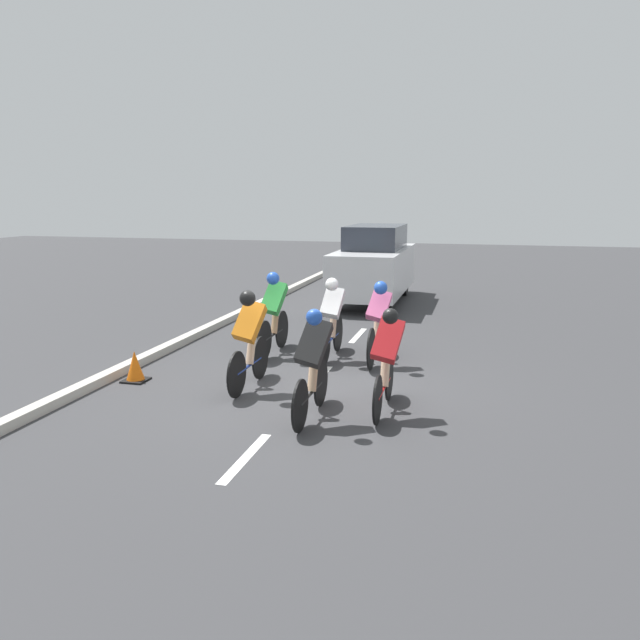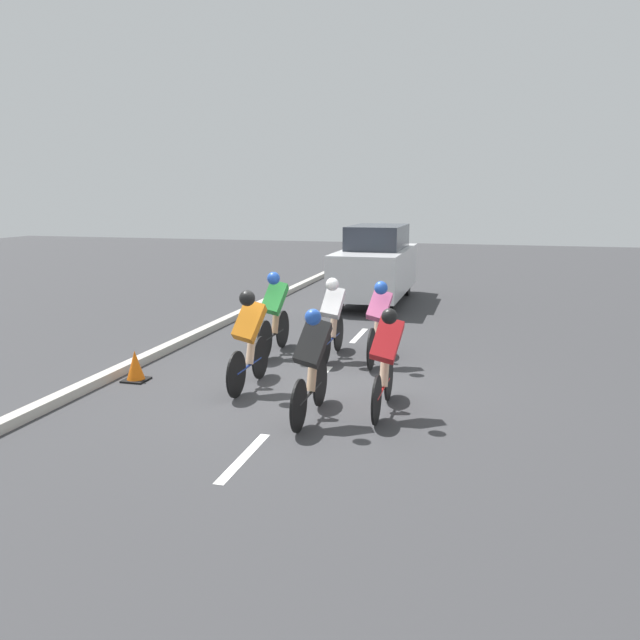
{
  "view_description": "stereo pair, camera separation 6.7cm",
  "coord_description": "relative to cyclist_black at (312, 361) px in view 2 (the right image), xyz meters",
  "views": [
    {
      "loc": [
        -2.45,
        8.74,
        2.87
      ],
      "look_at": [
        -0.02,
        -0.55,
        0.95
      ],
      "focal_mm": 35.0,
      "sensor_mm": 36.0,
      "label": 1
    },
    {
      "loc": [
        -2.52,
        8.72,
        2.87
      ],
      "look_at": [
        -0.02,
        -0.55,
        0.95
      ],
      "focal_mm": 35.0,
      "sensor_mm": 36.0,
      "label": 2
    }
  ],
  "objects": [
    {
      "name": "cyclist_red",
      "position": [
        -0.87,
        -0.49,
        -0.02
      ],
      "size": [
        0.43,
        1.65,
        1.48
      ],
      "color": "black",
      "rests_on": "ground"
    },
    {
      "name": "cyclist_pink",
      "position": [
        -0.35,
        -2.96,
        -0.02
      ],
      "size": [
        0.43,
        1.68,
        1.48
      ],
      "color": "black",
      "rests_on": "ground"
    },
    {
      "name": "ground_plane",
      "position": [
        0.41,
        -1.3,
        -0.79
      ],
      "size": [
        60.0,
        60.0,
        0.0
      ],
      "primitive_type": "plane",
      "color": "#38383A"
    },
    {
      "name": "cyclist_black",
      "position": [
        0.0,
        0.0,
        0.0
      ],
      "size": [
        0.45,
        1.69,
        1.52
      ],
      "color": "black",
      "rests_on": "ground"
    },
    {
      "name": "lane_stripe_mid",
      "position": [
        0.41,
        -1.86,
        -0.79
      ],
      "size": [
        0.12,
        1.4,
        0.01
      ],
      "primitive_type": "cube",
      "color": "white",
      "rests_on": "ground"
    },
    {
      "name": "cyclist_orange",
      "position": [
        1.26,
        -1.02,
        0.03
      ],
      "size": [
        0.44,
        1.67,
        1.55
      ],
      "color": "black",
      "rests_on": "ground"
    },
    {
      "name": "lane_stripe_near",
      "position": [
        0.41,
        1.34,
        -0.79
      ],
      "size": [
        0.12,
        1.4,
        0.01
      ],
      "primitive_type": "cube",
      "color": "white",
      "rests_on": "ground"
    },
    {
      "name": "lane_stripe_far",
      "position": [
        0.41,
        -5.06,
        -0.79
      ],
      "size": [
        0.12,
        1.4,
        0.01
      ],
      "primitive_type": "cube",
      "color": "white",
      "rests_on": "ground"
    },
    {
      "name": "cyclist_white",
      "position": [
        0.49,
        -3.1,
        -0.01
      ],
      "size": [
        0.4,
        1.66,
        1.49
      ],
      "color": "black",
      "rests_on": "ground"
    },
    {
      "name": "curb",
      "position": [
        3.61,
        -1.86,
        -0.72
      ],
      "size": [
        0.2,
        26.78,
        0.14
      ],
      "primitive_type": "cube",
      "color": "#B7B2A8",
      "rests_on": "ground"
    },
    {
      "name": "cyclist_green",
      "position": [
        1.58,
        -3.09,
        0.02
      ],
      "size": [
        0.43,
        1.71,
        1.56
      ],
      "color": "black",
      "rests_on": "ground"
    },
    {
      "name": "support_car",
      "position": [
        0.81,
        -9.29,
        0.26
      ],
      "size": [
        1.7,
        4.58,
        2.08
      ],
      "color": "black",
      "rests_on": "ground"
    },
    {
      "name": "traffic_cone",
      "position": [
        3.16,
        -0.96,
        -0.56
      ],
      "size": [
        0.36,
        0.36,
        0.49
      ],
      "color": "black",
      "rests_on": "ground"
    }
  ]
}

